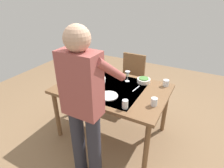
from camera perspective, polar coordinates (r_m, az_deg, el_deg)
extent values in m
plane|color=#846647|center=(2.89, 0.00, -14.38)|extent=(6.00, 6.00, 0.00)
cube|color=brown|center=(2.46, 0.00, -1.45)|extent=(1.43, 0.95, 0.04)
cube|color=beige|center=(2.45, 0.00, -1.08)|extent=(0.78, 0.81, 0.00)
cylinder|color=brown|center=(2.81, 15.82, -7.61)|extent=(0.06, 0.06, 0.72)
cylinder|color=brown|center=(3.24, -6.66, -1.61)|extent=(0.06, 0.06, 0.72)
cylinder|color=brown|center=(2.19, 10.41, -18.76)|extent=(0.06, 0.06, 0.72)
cylinder|color=brown|center=(2.72, -16.40, -8.97)|extent=(0.06, 0.06, 0.72)
cube|color=#523019|center=(3.24, 5.25, 0.30)|extent=(0.40, 0.40, 0.04)
cube|color=brown|center=(3.29, 6.68, 5.36)|extent=(0.40, 0.04, 0.45)
cylinder|color=brown|center=(3.44, 8.82, -2.50)|extent=(0.04, 0.04, 0.43)
cylinder|color=brown|center=(3.55, 3.67, -1.22)|extent=(0.04, 0.04, 0.43)
cylinder|color=brown|center=(3.16, 6.68, -5.24)|extent=(0.04, 0.04, 0.43)
cylinder|color=brown|center=(3.28, 1.17, -3.75)|extent=(0.04, 0.04, 0.43)
cylinder|color=#2D2D38|center=(2.13, -10.11, -17.40)|extent=(0.14, 0.14, 0.88)
cylinder|color=#2D2D38|center=(2.04, -5.38, -19.46)|extent=(0.14, 0.14, 0.88)
cube|color=#9E4C47|center=(1.64, -9.44, -0.11)|extent=(0.36, 0.20, 0.60)
sphere|color=tan|center=(1.50, -10.63, 13.52)|extent=(0.22, 0.22, 0.22)
cylinder|color=#9E4C47|center=(1.88, -9.49, 6.02)|extent=(0.08, 0.52, 0.40)
cylinder|color=#9E4C47|center=(1.70, -0.20, 4.11)|extent=(0.08, 0.52, 0.40)
cylinder|color=black|center=(2.82, -3.26, 5.20)|extent=(0.07, 0.07, 0.20)
cylinder|color=black|center=(2.77, -3.34, 7.88)|extent=(0.03, 0.03, 0.08)
cylinder|color=black|center=(2.75, -3.37, 8.82)|extent=(0.03, 0.03, 0.02)
cylinder|color=white|center=(2.61, 4.66, 0.89)|extent=(0.06, 0.06, 0.01)
cylinder|color=white|center=(2.59, 4.69, 1.64)|extent=(0.01, 0.01, 0.07)
cone|color=white|center=(2.56, 4.76, 3.10)|extent=(0.07, 0.07, 0.07)
cylinder|color=beige|center=(2.57, 4.74, 2.64)|extent=(0.03, 0.03, 0.03)
cylinder|color=silver|center=(2.12, 12.71, -5.31)|extent=(0.07, 0.07, 0.09)
cylinder|color=silver|center=(2.02, 4.01, -6.15)|extent=(0.07, 0.07, 0.10)
cylinder|color=silver|center=(2.56, 16.10, 0.31)|extent=(0.08, 0.08, 0.09)
cylinder|color=white|center=(2.59, -5.29, 1.24)|extent=(0.30, 0.30, 0.05)
cylinder|color=#C6562D|center=(2.58, -5.32, 1.69)|extent=(0.22, 0.22, 0.03)
cylinder|color=white|center=(2.60, 9.63, 1.02)|extent=(0.18, 0.18, 0.05)
cylinder|color=#4C843D|center=(2.59, 9.66, 1.47)|extent=(0.13, 0.13, 0.03)
cylinder|color=white|center=(2.86, -7.41, 3.31)|extent=(0.23, 0.23, 0.01)
cylinder|color=white|center=(2.25, -1.08, -3.61)|extent=(0.23, 0.23, 0.01)
cube|color=silver|center=(2.53, -13.01, -0.71)|extent=(0.05, 0.20, 0.00)
cube|color=silver|center=(2.43, 7.34, -1.42)|extent=(0.04, 0.18, 0.00)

